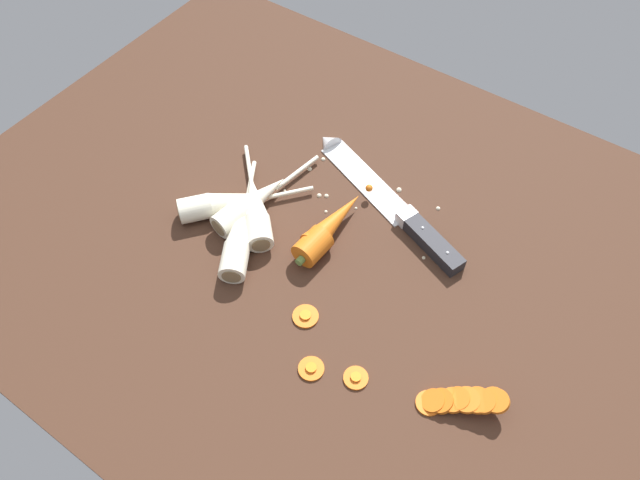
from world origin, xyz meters
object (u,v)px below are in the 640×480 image
object	(u,v)px
carrot_slice_stack	(463,401)
carrot_slice_stray_near	(311,368)
parsnip_front	(255,209)
carrot_slice_stray_mid	(305,316)
carrot_slice_stray_far	(356,377)
parsnip_mid_left	(224,203)
chefs_knife	(383,195)
whole_carrot	(330,228)
parsnip_back	(252,202)
parsnip_mid_right	(239,235)

from	to	relation	value
carrot_slice_stack	carrot_slice_stray_near	bearing A→B (deg)	-159.61
parsnip_front	carrot_slice_stray_mid	bearing A→B (deg)	-31.23
carrot_slice_stray_near	carrot_slice_stray_far	size ratio (longest dim) A/B	1.05
parsnip_mid_left	carrot_slice_stray_far	distance (cm)	34.68
carrot_slice_stack	carrot_slice_stray_far	bearing A→B (deg)	-160.35
parsnip_front	parsnip_mid_left	bearing A→B (deg)	-159.38
chefs_knife	carrot_slice_stray_far	xyz separation A→B (cm)	(13.20, -28.62, -0.29)
whole_carrot	parsnip_back	distance (cm)	13.17
parsnip_front	parsnip_back	bearing A→B (deg)	146.99
chefs_knife	carrot_slice_stray_mid	xyz separation A→B (cm)	(2.39, -24.90, -0.29)
parsnip_mid_right	parsnip_back	xyz separation A→B (cm)	(-2.29, 6.06, 0.00)
parsnip_front	parsnip_mid_right	bearing A→B (deg)	-78.63
carrot_slice_stack	carrot_slice_stray_far	size ratio (longest dim) A/B	3.13
parsnip_mid_right	carrot_slice_stray_mid	size ratio (longest dim) A/B	5.69
whole_carrot	parsnip_mid_left	world-z (taller)	whole_carrot
parsnip_mid_left	carrot_slice_stray_near	distance (cm)	30.50
chefs_knife	carrot_slice_stray_mid	bearing A→B (deg)	-84.52
parsnip_mid_right	carrot_slice_stack	world-z (taller)	parsnip_mid_right
carrot_slice_stray_far	chefs_knife	bearing A→B (deg)	114.75
parsnip_mid_left	parsnip_back	xyz separation A→B (cm)	(3.67, 2.64, -0.00)
parsnip_front	carrot_slice_stack	xyz separation A→B (cm)	(40.62, -9.24, -0.54)
carrot_slice_stray_near	carrot_slice_stray_mid	size ratio (longest dim) A/B	0.94
chefs_knife	carrot_slice_stray_far	distance (cm)	31.52
parsnip_mid_right	carrot_slice_stray_mid	world-z (taller)	parsnip_mid_right
carrot_slice_stack	chefs_knife	bearing A→B (deg)	137.58
parsnip_mid_right	whole_carrot	bearing A→B (deg)	39.18
carrot_slice_stray_near	carrot_slice_stray_far	bearing A→B (deg)	22.07
parsnip_back	parsnip_front	bearing A→B (deg)	-33.01
chefs_knife	carrot_slice_stray_near	distance (cm)	31.81
parsnip_mid_right	carrot_slice_stray_near	xyz separation A→B (cm)	(20.92, -10.91, -1.62)
carrot_slice_stray_mid	carrot_slice_stray_far	xyz separation A→B (cm)	(10.81, -3.73, 0.00)
carrot_slice_stray_near	whole_carrot	bearing A→B (deg)	117.74
carrot_slice_stray_near	chefs_knife	bearing A→B (deg)	103.80
parsnip_mid_right	parsnip_front	bearing A→B (deg)	101.37
whole_carrot	carrot_slice_stray_far	size ratio (longest dim) A/B	5.59
parsnip_mid_left	parsnip_back	world-z (taller)	same
parsnip_back	carrot_slice_stack	size ratio (longest dim) A/B	2.09
carrot_slice_stack	parsnip_mid_left	bearing A→B (deg)	170.77
parsnip_mid_right	carrot_slice_stray_mid	xyz separation A→B (cm)	(15.72, -4.91, -1.62)
parsnip_mid_left	carrot_slice_stray_far	bearing A→B (deg)	-20.36
parsnip_mid_left	carrot_slice_stray_near	xyz separation A→B (cm)	(26.87, -14.33, -1.62)
carrot_slice_stack	carrot_slice_stray_mid	bearing A→B (deg)	-177.77
parsnip_mid_right	carrot_slice_stray_mid	distance (cm)	16.54
whole_carrot	carrot_slice_stray_near	bearing A→B (deg)	-62.26
parsnip_back	carrot_slice_stray_far	distance (cm)	32.38
whole_carrot	carrot_slice_stray_far	xyz separation A→B (cm)	(15.90, -17.29, -1.74)
parsnip_back	carrot_slice_stray_far	size ratio (longest dim) A/B	6.53
whole_carrot	carrot_slice_stray_near	world-z (taller)	whole_carrot
chefs_knife	whole_carrot	distance (cm)	11.74
parsnip_mid_right	parsnip_back	size ratio (longest dim) A/B	0.97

